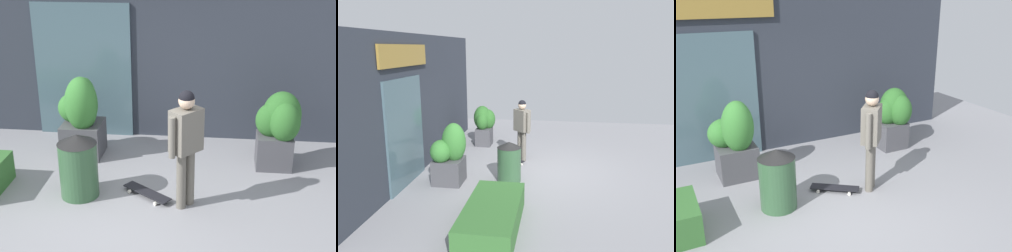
{
  "view_description": "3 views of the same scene",
  "coord_description": "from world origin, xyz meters",
  "views": [
    {
      "loc": [
        1.14,
        -5.42,
        3.59
      ],
      "look_at": [
        0.47,
        0.88,
        1.02
      ],
      "focal_mm": 52.72,
      "sensor_mm": 36.0,
      "label": 1
    },
    {
      "loc": [
        -8.08,
        -0.43,
        3.03
      ],
      "look_at": [
        0.47,
        0.88,
        1.02
      ],
      "focal_mm": 36.21,
      "sensor_mm": 36.0,
      "label": 2
    },
    {
      "loc": [
        -2.29,
        -4.43,
        3.11
      ],
      "look_at": [
        0.47,
        0.88,
        1.02
      ],
      "focal_mm": 41.86,
      "sensor_mm": 36.0,
      "label": 3
    }
  ],
  "objects": [
    {
      "name": "skateboard",
      "position": [
        0.19,
        0.67,
        0.06
      ],
      "size": [
        0.75,
        0.61,
        0.08
      ],
      "rotation": [
        0.0,
        0.0,
        2.52
      ],
      "color": "black",
      "rests_on": "ground_plane"
    },
    {
      "name": "ground_plane",
      "position": [
        0.0,
        0.0,
        0.0
      ],
      "size": [
        12.0,
        12.0,
        0.0
      ],
      "primitive_type": "plane",
      "color": "gray"
    },
    {
      "name": "skateboarder",
      "position": [
        0.75,
        0.49,
        1.02
      ],
      "size": [
        0.47,
        0.48,
        1.67
      ],
      "rotation": [
        0.0,
        0.0,
        2.41
      ],
      "color": "#666056",
      "rests_on": "ground_plane"
    },
    {
      "name": "planter_box_right",
      "position": [
        2.11,
        1.83,
        0.7
      ],
      "size": [
        0.7,
        0.67,
        1.24
      ],
      "color": "#47474C",
      "rests_on": "ground_plane"
    },
    {
      "name": "building_facade",
      "position": [
        -0.05,
        3.0,
        1.66
      ],
      "size": [
        8.04,
        0.31,
        3.34
      ],
      "color": "#2D333D",
      "rests_on": "ground_plane"
    },
    {
      "name": "trash_bin",
      "position": [
        -0.77,
        0.61,
        0.47
      ],
      "size": [
        0.55,
        0.55,
        0.94
      ],
      "color": "#335938",
      "rests_on": "ground_plane"
    },
    {
      "name": "planter_box_left",
      "position": [
        -1.07,
        1.92,
        0.71
      ],
      "size": [
        0.75,
        0.75,
        1.39
      ],
      "color": "#47474C",
      "rests_on": "ground_plane"
    }
  ]
}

